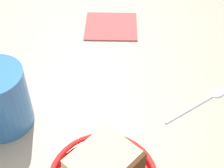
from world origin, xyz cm
name	(u,v)px	position (x,y,z in cm)	size (l,w,h in cm)	color
ground_plane	(110,120)	(0.00, 0.00, -1.62)	(149.21, 149.21, 3.24)	tan
teaspoon	(208,98)	(11.07, -13.51, 0.35)	(12.74, 7.44, 0.80)	silver
folded_napkin	(111,26)	(22.63, 11.95, 0.30)	(10.77, 11.47, 0.60)	#B24C4C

